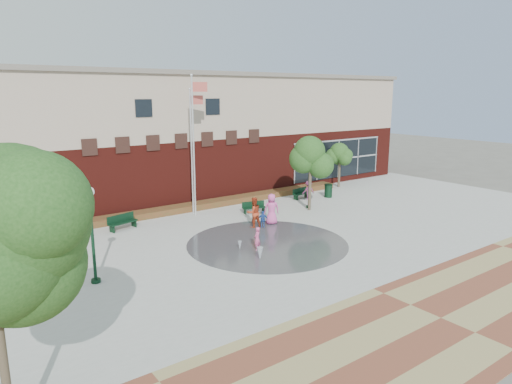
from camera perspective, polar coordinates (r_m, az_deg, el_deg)
ground at (r=21.86m, az=6.27°, el=-8.49°), size 120.00×120.00×0.00m
plaza_concrete at (r=24.78m, az=0.00°, el=-5.87°), size 46.00×18.00×0.01m
paver_band at (r=17.80m, az=22.12°, el=-14.42°), size 46.00×6.00×0.01m
splash_pad at (r=24.02m, az=1.42°, el=-6.47°), size 8.40×8.40×0.01m
library_building at (r=35.46m, az=-13.06°, el=7.00°), size 44.40×10.40×9.20m
flower_bed at (r=31.00m, az=-8.33°, el=-2.27°), size 26.00×1.20×0.40m
flagpole_left at (r=28.82m, az=-7.74°, el=6.62°), size 0.99×0.41×8.86m
flagpole_right at (r=29.33m, az=-7.99°, el=5.83°), size 0.99×0.16×8.03m
lamp_left at (r=19.63m, az=-19.88°, el=-3.80°), size 0.43×0.43×4.09m
lamp_right at (r=31.08m, az=6.67°, el=1.88°), size 0.37×0.37×3.47m
bench_left at (r=27.39m, az=-16.30°, el=-3.98°), size 1.84×0.93×0.89m
bench_mid at (r=29.81m, az=-0.24°, el=-2.23°), size 1.61×0.78×0.78m
bench_right at (r=34.10m, az=5.67°, el=-0.42°), size 1.63×0.71×0.79m
trash_can at (r=34.74m, az=9.03°, el=0.17°), size 0.62×0.62×1.02m
tree_mid at (r=30.23m, az=6.83°, el=4.03°), size 2.79×2.79×4.71m
tree_small_right at (r=38.37m, az=10.44°, el=4.66°), size 2.21×2.21×3.78m
water_jet_a at (r=21.71m, az=0.50°, el=-8.58°), size 0.32×0.32×0.62m
water_jet_b at (r=23.02m, az=-2.03°, el=-7.34°), size 0.21×0.21×0.46m
child_splash at (r=22.83m, az=0.15°, el=-5.88°), size 0.53×0.46×1.22m
adult_red at (r=26.56m, az=-0.29°, el=-2.59°), size 0.97×0.80×1.82m
adult_pink at (r=27.27m, az=1.96°, el=-2.15°), size 1.08×0.93×1.86m
child_blue at (r=26.56m, az=0.88°, el=-3.46°), size 0.62×0.59×1.03m
person_bench at (r=33.70m, az=6.57°, el=0.19°), size 1.02×0.75×1.42m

